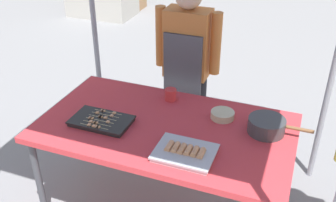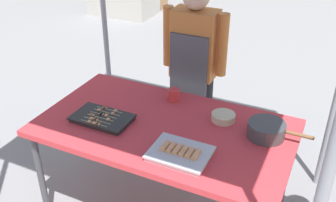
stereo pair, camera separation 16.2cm
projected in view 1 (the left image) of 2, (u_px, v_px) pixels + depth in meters
The scene contains 7 objects.
stall_table at pixel (165, 132), 2.49m from camera, with size 1.60×0.90×0.75m.
tray_grilled_sausages at pixel (185, 152), 2.19m from camera, with size 0.34×0.26×0.05m.
tray_meat_skewers at pixel (101, 121), 2.48m from camera, with size 0.38×0.23×0.04m.
cooking_wok at pixel (267, 125), 2.38m from camera, with size 0.39×0.23×0.09m.
condiment_bowl at pixel (223, 115), 2.53m from camera, with size 0.15×0.15×0.05m, color #BFB28C.
drink_cup_near_edge at pixel (171, 95), 2.73m from camera, with size 0.08×0.08×0.08m, color red.
vendor_woman at pixel (187, 61), 3.04m from camera, with size 0.52×0.22×1.48m.
Camera 1 is at (0.75, -1.92, 2.11)m, focal length 41.82 mm.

